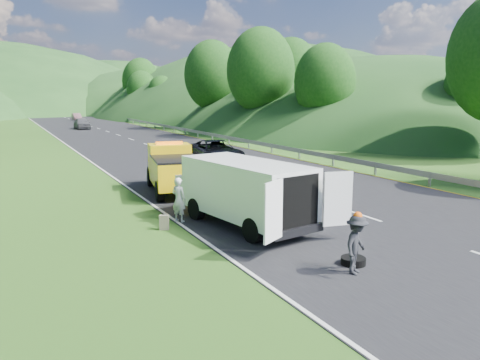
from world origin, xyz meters
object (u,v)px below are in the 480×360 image
worker (355,274)px  child (229,216)px  passing_suv (216,164)px  spare_tire (353,265)px  tow_truck (173,169)px  suitcase (164,222)px  white_van (243,189)px  woman (179,222)px

worker → child: bearing=62.0°
child → passing_suv: passing_suv is taller
child → spare_tire: 6.52m
tow_truck → child: (0.38, -5.47, -1.18)m
tow_truck → spare_tire: bearing=-73.8°
worker → suitcase: worker is taller
tow_truck → passing_suv: size_ratio=0.99×
tow_truck → white_van: (0.27, -6.88, 0.18)m
passing_suv → child: bearing=-105.9°
child → white_van: bearing=-42.9°
white_van → woman: (-1.92, 1.51, -1.36)m
tow_truck → woman: bearing=-96.4°
woman → worker: 7.53m
worker → spare_tire: size_ratio=2.30×
passing_suv → spare_tire: bearing=-96.8°
tow_truck → spare_tire: (1.16, -11.94, -1.18)m
white_van → woman: 2.80m
white_van → suitcase: size_ratio=13.23×
woman → worker: woman is taller
child → passing_suv: bearing=119.0°
worker → spare_tire: worker is taller
worker → spare_tire: 0.70m
worker → passing_suv: passing_suv is taller
tow_truck → woman: tow_truck is taller
tow_truck → worker: (0.74, -12.51, -1.18)m
worker → suitcase: 7.17m
white_van → spare_tire: bearing=-88.9°
worker → passing_suv: bearing=45.0°
woman → passing_suv: bearing=-59.3°
woman → spare_tire: size_ratio=2.40×
spare_tire → child: bearing=96.9°
suitcase → passing_suv: passing_suv is taller
suitcase → spare_tire: size_ratio=0.76×
tow_truck → suitcase: bearing=-101.5°
woman → spare_tire: (2.81, -6.57, 0.00)m
woman → white_van: bearing=-157.7°
white_van → worker: 5.81m
tow_truck → white_van: tow_truck is taller
tow_truck → suitcase: size_ratio=10.93×
white_van → worker: bearing=-94.1°
worker → passing_suv: (5.04, 20.10, 0.00)m
suitcase → spare_tire: suitcase is taller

